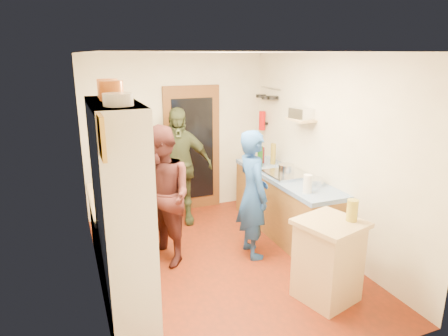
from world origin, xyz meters
TOP-DOWN VIEW (x-y plane):
  - floor at (0.00, 0.00)m, footprint 3.00×4.00m
  - ceiling at (0.00, 0.00)m, footprint 3.00×4.00m
  - wall_back at (0.00, 2.01)m, footprint 3.00×0.02m
  - wall_front at (0.00, -2.01)m, footprint 3.00×0.02m
  - wall_left at (-1.51, 0.00)m, footprint 0.02×4.00m
  - wall_right at (1.51, 0.00)m, footprint 0.02×4.00m
  - door_frame at (0.25, 1.97)m, footprint 0.95×0.06m
  - door_glass at (0.25, 1.94)m, footprint 0.70×0.02m
  - hutch_body at (-1.30, -0.80)m, footprint 0.40×1.20m
  - hutch_top_shelf at (-1.30, -0.80)m, footprint 0.40×1.14m
  - plate_stack at (-1.30, -1.11)m, footprint 0.23×0.23m
  - orange_pot_a at (-1.30, -0.70)m, footprint 0.21×0.21m
  - orange_pot_b at (-1.30, -0.44)m, footprint 0.19×0.19m
  - left_counter_base at (-1.20, 0.45)m, footprint 0.60×1.40m
  - left_counter_top at (-1.20, 0.45)m, footprint 0.64×1.44m
  - toaster at (-1.15, 0.04)m, footprint 0.25×0.19m
  - kettle at (-1.25, 0.29)m, footprint 0.22×0.22m
  - orange_bowl at (-1.12, 0.63)m, footprint 0.26×0.26m
  - chopping_board at (-1.18, 0.92)m, footprint 0.30×0.23m
  - right_counter_base at (1.20, 0.50)m, footprint 0.60×2.20m
  - right_counter_top at (1.20, 0.50)m, footprint 0.62×2.22m
  - hob at (1.20, 0.48)m, footprint 0.55×0.58m
  - pot_on_hob at (1.15, 0.42)m, footprint 0.22×0.22m
  - bottle_a at (1.05, 1.05)m, footprint 0.08×0.08m
  - bottle_b at (1.18, 1.22)m, footprint 0.08×0.08m
  - bottle_c at (1.31, 1.10)m, footprint 0.09×0.09m
  - paper_towel at (1.05, -0.27)m, footprint 0.13×0.13m
  - mixing_bowl at (1.30, -0.04)m, footprint 0.28×0.28m
  - island_base at (0.77, -1.14)m, footprint 0.68×0.68m
  - island_top at (0.77, -1.14)m, footprint 0.76×0.76m
  - cutting_board at (0.71, -1.10)m, footprint 0.41×0.36m
  - oil_jar at (0.97, -1.21)m, footprint 0.14×0.14m
  - pan_rail at (1.46, 1.52)m, footprint 0.02×0.65m
  - pan_hang_a at (1.40, 1.35)m, footprint 0.18×0.18m
  - pan_hang_b at (1.40, 1.55)m, footprint 0.16×0.16m
  - pan_hang_c at (1.40, 1.75)m, footprint 0.17×0.17m
  - wall_shelf at (1.37, 0.45)m, footprint 0.26×0.42m
  - radio at (1.37, 0.45)m, footprint 0.26×0.33m
  - ext_bracket at (1.47, 1.70)m, footprint 0.06×0.10m
  - fire_extinguisher at (1.41, 1.70)m, footprint 0.11×0.11m
  - picture_frame at (-1.48, -1.55)m, footprint 0.03×0.25m
  - person_hob at (0.49, 0.05)m, footprint 0.44×0.64m
  - person_left at (-0.66, 0.36)m, footprint 0.91×1.03m
  - person_back at (-0.14, 1.46)m, footprint 1.14×0.64m

SIDE VIEW (x-z plane):
  - floor at x=0.00m, z-range -0.02..0.00m
  - right_counter_base at x=1.20m, z-range 0.00..0.84m
  - left_counter_base at x=-1.20m, z-range 0.00..0.85m
  - island_base at x=0.77m, z-range 0.00..0.86m
  - person_hob at x=0.49m, z-range 0.00..1.68m
  - right_counter_top at x=1.20m, z-range 0.84..0.90m
  - left_counter_top at x=-1.20m, z-range 0.85..0.90m
  - island_top at x=0.77m, z-range 0.86..0.91m
  - person_left at x=-0.66m, z-range 0.00..1.77m
  - cutting_board at x=0.71m, z-range 0.89..0.91m
  - chopping_board at x=-1.18m, z-range 0.90..0.92m
  - person_back at x=-0.14m, z-range 0.00..1.83m
  - hob at x=1.20m, z-range 0.90..0.94m
  - orange_bowl at x=-1.12m, z-range 0.90..0.99m
  - mixing_bowl at x=1.30m, z-range 0.90..1.00m
  - toaster at x=-1.15m, z-range 0.90..1.07m
  - kettle at x=-1.25m, z-range 0.90..1.10m
  - pot_on_hob at x=1.15m, z-range 0.94..1.08m
  - paper_towel at x=1.05m, z-range 0.90..1.14m
  - oil_jar at x=0.97m, z-range 0.91..1.14m
  - bottle_b at x=1.18m, z-range 0.90..1.16m
  - door_frame at x=0.25m, z-range 0.00..2.10m
  - door_glass at x=0.25m, z-range 0.20..1.90m
  - bottle_a at x=1.05m, z-range 0.90..1.22m
  - bottle_c at x=1.31m, z-range 0.90..1.23m
  - hutch_body at x=-1.30m, z-range 0.00..2.20m
  - wall_back at x=0.00m, z-range 0.00..2.60m
  - wall_front at x=0.00m, z-range 0.00..2.60m
  - wall_left at x=-1.51m, z-range 0.00..2.60m
  - wall_right at x=1.51m, z-range 0.00..2.60m
  - ext_bracket at x=1.47m, z-range 1.43..1.47m
  - fire_extinguisher at x=1.41m, z-range 1.34..1.66m
  - wall_shelf at x=1.37m, z-range 1.69..1.71m
  - radio at x=1.37m, z-range 1.72..1.86m
  - pan_hang_b at x=1.40m, z-range 1.88..1.92m
  - pan_hang_c at x=1.40m, z-range 1.89..1.93m
  - pan_hang_a at x=1.40m, z-range 1.90..1.94m
  - pan_rail at x=1.46m, z-range 2.04..2.06m
  - picture_frame at x=-1.48m, z-range 1.90..2.20m
  - hutch_top_shelf at x=-1.30m, z-range 2.16..2.20m
  - plate_stack at x=-1.30m, z-range 2.20..2.30m
  - orange_pot_b at x=-1.30m, z-range 2.20..2.37m
  - orange_pot_a at x=-1.30m, z-range 2.20..2.37m
  - ceiling at x=0.00m, z-range 2.60..2.62m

